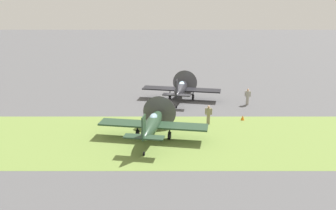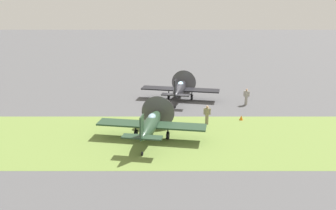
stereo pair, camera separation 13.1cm
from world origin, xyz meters
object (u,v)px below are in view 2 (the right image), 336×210
(airplane_lead, at_px, (181,89))
(ground_crew_mechanic, at_px, (208,114))
(ground_crew_chief, at_px, (247,96))
(airplane_wingman, at_px, (151,124))
(runway_marker_cone, at_px, (242,118))

(airplane_lead, xyz_separation_m, ground_crew_mechanic, (2.17, -7.65, -0.37))
(airplane_lead, xyz_separation_m, ground_crew_chief, (6.87, -1.79, -0.37))
(airplane_wingman, distance_m, ground_crew_mechanic, 6.01)
(ground_crew_mechanic, distance_m, runway_marker_cone, 3.54)
(runway_marker_cone, bearing_deg, airplane_wingman, -150.13)
(airplane_wingman, height_order, ground_crew_mechanic, airplane_wingman)
(ground_crew_mechanic, bearing_deg, runway_marker_cone, 28.25)
(airplane_wingman, bearing_deg, ground_crew_chief, 54.13)
(ground_crew_chief, height_order, ground_crew_mechanic, same)
(airplane_wingman, height_order, ground_crew_chief, airplane_wingman)
(ground_crew_mechanic, relative_size, runway_marker_cone, 3.93)
(airplane_wingman, relative_size, ground_crew_chief, 5.11)
(airplane_lead, xyz_separation_m, runway_marker_cone, (5.46, -6.55, -1.06))
(airplane_wingman, bearing_deg, airplane_lead, 86.14)
(ground_crew_mechanic, height_order, runway_marker_cone, ground_crew_mechanic)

